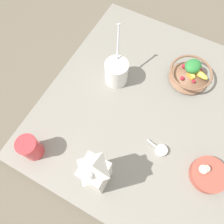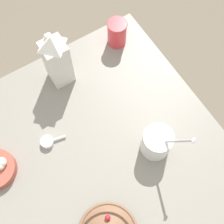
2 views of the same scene
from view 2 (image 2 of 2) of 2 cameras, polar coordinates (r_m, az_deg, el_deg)
ground_plane at (r=1.13m, az=-4.17°, el=-10.80°), size 6.00×6.00×0.00m
countertop at (r=1.11m, az=-4.25°, el=-10.55°), size 0.97×0.97×0.05m
milk_carton at (r=1.12m, az=-10.11°, el=9.49°), size 0.08×0.08×0.25m
yogurt_tub at (r=1.05m, az=8.22°, el=-5.44°), size 0.10×0.14×0.25m
drinking_cup at (r=1.25m, az=0.91°, el=14.34°), size 0.08×0.08×0.11m
measuring_scoop at (r=1.12m, az=-11.65°, el=-5.34°), size 0.09×0.05×0.02m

